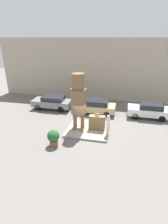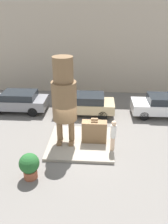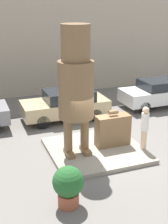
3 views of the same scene
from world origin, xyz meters
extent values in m
plane|color=slate|center=(0.00, 0.00, 0.00)|extent=(60.00, 60.00, 0.00)
cube|color=gray|center=(0.00, 0.00, 0.08)|extent=(3.72, 3.52, 0.16)
cube|color=tan|center=(0.00, 8.97, 3.85)|extent=(28.00, 0.60, 7.71)
cube|color=brown|center=(-1.19, -0.17, 0.25)|extent=(0.26, 0.76, 0.17)
cube|color=brown|center=(-0.51, -0.17, 0.25)|extent=(0.26, 0.76, 0.17)
cylinder|color=brown|center=(-1.19, -0.06, 0.99)|extent=(0.33, 0.33, 1.33)
cylinder|color=brown|center=(-0.51, -0.06, 0.99)|extent=(0.33, 0.33, 1.33)
cylinder|color=brown|center=(-0.85, -0.06, 2.73)|extent=(1.33, 1.33, 2.14)
cylinder|color=brown|center=(-0.85, -0.06, 4.43)|extent=(1.04, 1.04, 1.28)
cube|color=brown|center=(0.77, 0.09, 0.81)|extent=(1.41, 0.56, 1.28)
cylinder|color=brown|center=(0.77, 0.09, 1.60)|extent=(0.39, 0.17, 0.17)
cylinder|color=beige|center=(1.79, -0.68, 0.57)|extent=(0.23, 0.23, 0.80)
cylinder|color=white|center=(1.79, -0.68, 1.33)|extent=(0.30, 0.30, 0.71)
sphere|color=beige|center=(1.79, -0.68, 1.82)|extent=(0.27, 0.27, 0.27)
cube|color=gray|center=(-5.13, 4.16, 0.72)|extent=(4.45, 1.88, 0.72)
cube|color=#1E2328|center=(-4.91, 4.16, 1.31)|extent=(2.45, 1.70, 0.47)
cylinder|color=black|center=(-6.51, 5.01, 0.36)|extent=(0.72, 0.18, 0.72)
cylinder|color=black|center=(-3.75, 3.31, 0.36)|extent=(0.72, 0.18, 0.72)
cylinder|color=black|center=(-3.75, 5.01, 0.36)|extent=(0.72, 0.18, 0.72)
cube|color=tan|center=(-0.05, 4.00, 0.67)|extent=(4.38, 1.87, 0.68)
cube|color=#1E2328|center=(0.17, 4.00, 1.27)|extent=(2.41, 1.68, 0.53)
cylinder|color=black|center=(-1.41, 3.16, 0.33)|extent=(0.66, 0.18, 0.66)
cylinder|color=black|center=(-1.41, 4.84, 0.33)|extent=(0.66, 0.18, 0.66)
cylinder|color=black|center=(1.31, 3.16, 0.33)|extent=(0.66, 0.18, 0.66)
cylinder|color=black|center=(1.31, 4.84, 0.33)|extent=(0.66, 0.18, 0.66)
cube|color=silver|center=(5.48, 4.08, 0.70)|extent=(4.09, 1.87, 0.73)
cube|color=#1E2328|center=(5.68, 4.08, 1.31)|extent=(2.25, 1.68, 0.50)
cylinder|color=black|center=(4.21, 3.24, 0.33)|extent=(0.66, 0.18, 0.66)
cylinder|color=black|center=(4.21, 4.93, 0.33)|extent=(0.66, 0.18, 0.66)
cylinder|color=brown|center=(-2.12, -2.92, 0.22)|extent=(0.64, 0.64, 0.44)
sphere|color=#235B28|center=(-2.12, -2.92, 0.83)|extent=(0.93, 0.93, 0.93)
camera|label=1|loc=(2.67, -13.59, 7.69)|focal=28.00mm
camera|label=2|loc=(0.89, -10.65, 7.27)|focal=35.00mm
camera|label=3|loc=(-4.46, -10.46, 5.87)|focal=50.00mm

